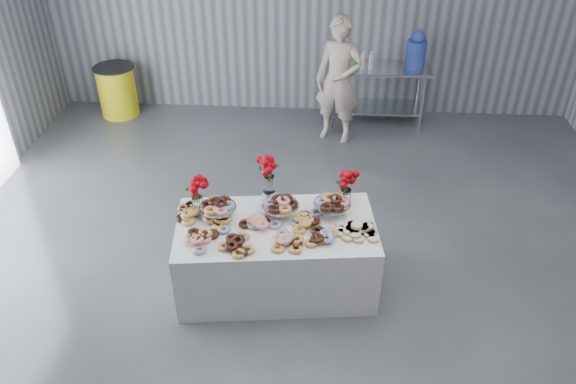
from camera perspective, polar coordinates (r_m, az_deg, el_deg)
name	(u,v)px	position (r m, az deg, el deg)	size (l,w,h in m)	color
ground	(296,315)	(5.52, 0.84, -12.36)	(9.00, 9.00, 0.00)	#383B40
room_walls	(261,44)	(4.11, -2.74, 14.74)	(8.04, 9.04, 4.02)	gray
display_table	(276,255)	(5.57, -1.19, -6.44)	(1.90, 1.00, 0.75)	white
prep_table	(378,84)	(8.62, 9.10, 10.74)	(1.50, 0.60, 0.90)	silver
donut_mounds	(275,225)	(5.27, -1.29, -3.34)	(1.80, 0.80, 0.09)	#C29647
cake_stand_left	(218,206)	(5.39, -7.17, -1.39)	(0.36, 0.36, 0.17)	silver
cake_stand_mid	(280,204)	(5.37, -0.78, -1.22)	(0.36, 0.36, 0.17)	silver
cake_stand_right	(332,202)	(5.41, 4.52, -1.06)	(0.36, 0.36, 0.17)	silver
danish_pile	(357,228)	(5.25, 7.03, -3.64)	(0.48, 0.48, 0.11)	silver
bouquet_left	(196,187)	(5.40, -9.34, 0.52)	(0.26, 0.26, 0.42)	white
bouquet_right	(347,180)	(5.46, 5.98, 1.24)	(0.26, 0.26, 0.42)	white
bouquet_center	(269,172)	(5.40, -1.94, 2.05)	(0.26, 0.26, 0.57)	silver
water_jug	(416,51)	(8.48, 12.89, 13.80)	(0.28, 0.28, 0.55)	blue
drink_bottles	(358,60)	(8.34, 7.16, 13.19)	(0.54, 0.08, 0.27)	#268C33
person	(339,81)	(7.97, 5.16, 11.20)	(0.65, 0.43, 1.79)	#CC8C93
trash_barrel	(117,91)	(9.23, -16.94, 9.80)	(0.62, 0.62, 0.79)	yellow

